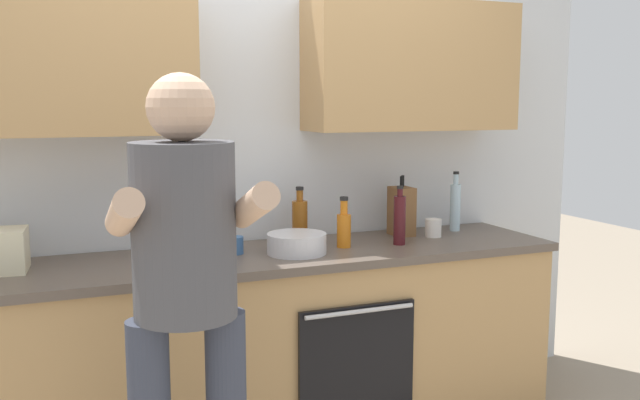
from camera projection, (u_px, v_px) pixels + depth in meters
back_wall_unit at (249, 123)px, 3.36m from camera, size 4.00×0.39×2.50m
counter at (268, 346)px, 3.25m from camera, size 2.84×0.67×0.90m
person_standing at (186, 284)px, 2.27m from camera, size 0.49×0.45×1.69m
bottle_juice at (344, 227)px, 3.31m from camera, size 0.07×0.07×0.25m
bottle_water at (455, 206)px, 3.73m from camera, size 0.06×0.06×0.32m
bottle_syrup at (300, 220)px, 3.42m from camera, size 0.08×0.08×0.28m
bottle_wine at (400, 219)px, 3.37m from camera, size 0.06×0.06×0.29m
bottle_hotsauce at (176, 241)px, 3.05m from camera, size 0.05×0.05×0.21m
cup_coffee at (433, 228)px, 3.58m from camera, size 0.08×0.08×0.09m
cup_tea at (235, 245)px, 3.17m from camera, size 0.08×0.08×0.08m
mixing_bowl at (297, 244)px, 3.17m from camera, size 0.27×0.27×0.09m
knife_block at (402, 211)px, 3.61m from camera, size 0.10×0.14×0.31m
grocery_bag_rice at (3, 251)px, 2.83m from camera, size 0.20×0.22×0.18m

